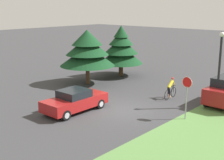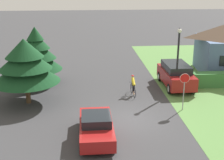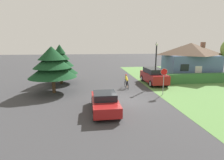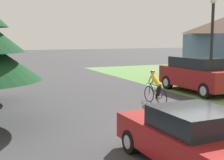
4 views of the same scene
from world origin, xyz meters
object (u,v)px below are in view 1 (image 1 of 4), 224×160
stop_sign (187,90)px  street_lamp (220,62)px  conifer_tall_near (87,50)px  conifer_tall_far (121,49)px  cyclist (170,89)px  sedan_left_lane (75,101)px

stop_sign → street_lamp: size_ratio=0.51×
conifer_tall_near → conifer_tall_far: bearing=88.7°
cyclist → conifer_tall_near: size_ratio=0.37×
stop_sign → cyclist: bearing=-41.9°
street_lamp → conifer_tall_near: street_lamp is taller
sedan_left_lane → street_lamp: street_lamp is taller
cyclist → stop_sign: stop_sign is taller
stop_sign → conifer_tall_near: bearing=-7.0°
sedan_left_lane → stop_sign: (6.01, 3.45, 1.11)m
conifer_tall_far → conifer_tall_near: bearing=-91.3°
stop_sign → sedan_left_lane: bearing=34.5°
street_lamp → cyclist: bearing=-175.8°
cyclist → conifer_tall_near: conifer_tall_near is taller
sedan_left_lane → conifer_tall_near: bearing=39.2°
stop_sign → street_lamp: bearing=-93.1°
sedan_left_lane → conifer_tall_far: (-4.58, 10.01, 1.92)m
cyclist → sedan_left_lane: bearing=151.1°
sedan_left_lane → conifer_tall_near: 7.67m
street_lamp → conifer_tall_near: size_ratio=1.08×
cyclist → street_lamp: size_ratio=0.35×
cyclist → stop_sign: bearing=-140.5°
conifer_tall_far → street_lamp: bearing=-16.1°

